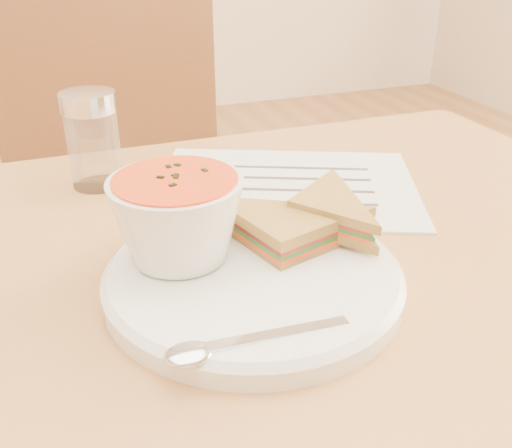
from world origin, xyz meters
name	(u,v)px	position (x,y,z in m)	size (l,w,h in m)	color
chair_far	(107,249)	(-0.08, 0.53, 0.49)	(0.44, 0.44, 0.98)	brown
plate	(253,278)	(0.00, -0.04, 0.76)	(0.26, 0.26, 0.02)	white
soup_bowl	(178,223)	(-0.05, 0.00, 0.81)	(0.11, 0.11, 0.08)	white
sandwich_half_a	(281,260)	(0.02, -0.06, 0.78)	(0.11, 0.11, 0.03)	olive
sandwich_half_b	(287,215)	(0.05, 0.00, 0.79)	(0.09, 0.09, 0.03)	olive
spoon	(259,339)	(-0.03, -0.13, 0.77)	(0.18, 0.04, 0.01)	silver
paper_menu	(286,185)	(0.12, 0.15, 0.75)	(0.31, 0.23, 0.00)	white
condiment_shaker	(93,140)	(-0.09, 0.23, 0.81)	(0.06, 0.06, 0.11)	silver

